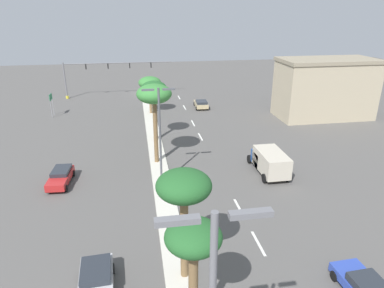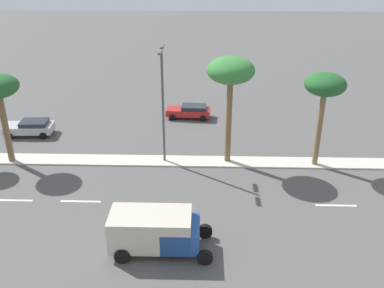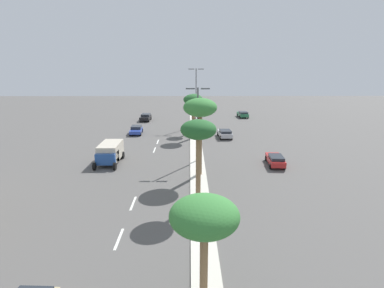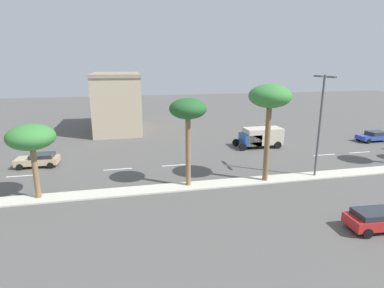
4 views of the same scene
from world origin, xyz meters
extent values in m
plane|color=#565451|center=(0.00, 37.26, 0.00)|extent=(160.00, 160.00, 0.00)
cube|color=silver|center=(-6.03, 11.07, 0.01)|extent=(0.20, 2.80, 0.01)
cube|color=silver|center=(-6.03, 19.83, 0.01)|extent=(0.20, 2.80, 0.01)
cube|color=silver|center=(-6.03, 25.62, 0.01)|extent=(0.20, 2.80, 0.01)
cube|color=silver|center=(-6.03, 43.10, 0.01)|extent=(0.20, 2.80, 0.01)
cube|color=silver|center=(-6.03, 47.87, 0.01)|extent=(0.20, 2.80, 0.01)
cube|color=tan|center=(-26.19, 19.79, 4.17)|extent=(13.87, 6.87, 8.33)
cube|color=gray|center=(-26.19, 19.79, 8.58)|extent=(14.17, 7.17, 0.50)
cylinder|color=olive|center=(-0.24, 13.84, 2.23)|extent=(0.42, 0.42, 4.22)
ellipsoid|color=#387F38|center=(-0.24, 13.84, 4.95)|extent=(3.50, 3.50, 1.93)
cylinder|color=olive|center=(-0.21, 25.79, 3.15)|extent=(0.43, 0.43, 6.06)
ellipsoid|color=#235B28|center=(-0.21, 25.79, 6.71)|extent=(3.07, 3.07, 1.69)
cylinder|color=brown|center=(0.16, 32.74, 3.55)|extent=(0.46, 0.46, 6.86)
ellipsoid|color=#387F38|center=(0.16, 32.74, 7.61)|extent=(3.59, 3.59, 1.97)
cylinder|color=#515459|center=(0.05, 37.82, 4.72)|extent=(0.20, 0.20, 9.19)
cube|color=#515459|center=(-0.85, 37.82, 9.16)|extent=(1.10, 0.24, 0.16)
cube|color=#515459|center=(0.95, 37.82, 9.16)|extent=(1.10, 0.24, 0.16)
cube|color=#2D47AD|center=(-10.37, 53.46, 0.60)|extent=(2.08, 4.18, 0.56)
cube|color=#262B33|center=(-10.39, 53.97, 1.12)|extent=(1.81, 2.32, 0.49)
cylinder|color=black|center=(-9.41, 52.06, 0.32)|extent=(0.25, 0.65, 0.64)
cylinder|color=black|center=(-11.22, 51.99, 0.32)|extent=(0.25, 0.65, 0.64)
cylinder|color=black|center=(-11.34, 54.86, 0.32)|extent=(0.25, 0.65, 0.64)
cube|color=red|center=(9.53, 36.23, 0.65)|extent=(1.98, 4.47, 0.66)
cube|color=#262B33|center=(9.50, 35.69, 1.16)|extent=(1.69, 2.50, 0.36)
cylinder|color=black|center=(8.63, 34.76, 0.32)|extent=(0.26, 0.65, 0.64)
cylinder|color=black|center=(10.24, 34.66, 0.32)|extent=(0.26, 0.65, 0.64)
cube|color=tan|center=(-8.74, 11.80, 0.63)|extent=(2.11, 4.13, 0.62)
cube|color=#262B33|center=(-8.72, 12.31, 1.14)|extent=(1.85, 2.30, 0.38)
cylinder|color=black|center=(-7.86, 10.35, 0.32)|extent=(0.24, 0.65, 0.64)
cylinder|color=black|center=(-9.72, 10.42, 0.32)|extent=(0.24, 0.65, 0.64)
cylinder|color=black|center=(-7.75, 13.19, 0.32)|extent=(0.24, 0.65, 0.64)
cylinder|color=black|center=(-9.62, 13.26, 0.32)|extent=(0.24, 0.65, 0.64)
cube|color=#234C99|center=(-10.92, 35.93, 1.13)|extent=(2.37, 2.18, 1.35)
cube|color=beige|center=(-10.92, 37.64, 1.44)|extent=(2.37, 4.63, 1.98)
cylinder|color=black|center=(-9.73, 34.54, 0.45)|extent=(0.28, 0.90, 0.90)
cylinder|color=black|center=(-12.10, 34.54, 0.45)|extent=(0.28, 0.90, 0.90)
cylinder|color=black|center=(-9.73, 39.13, 0.45)|extent=(0.28, 0.90, 0.90)
cylinder|color=black|center=(-12.10, 39.13, 0.45)|extent=(0.28, 0.90, 0.90)
camera|label=1|loc=(1.97, 67.06, 15.64)|focal=32.18mm
camera|label=2|loc=(-30.92, 34.70, 16.42)|focal=40.38mm
camera|label=3|loc=(-0.95, 0.08, 12.22)|focal=29.03mm
camera|label=4|loc=(24.34, 20.66, 10.26)|focal=29.12mm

